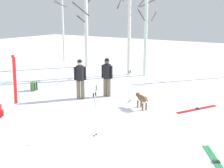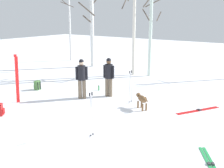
# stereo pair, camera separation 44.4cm
# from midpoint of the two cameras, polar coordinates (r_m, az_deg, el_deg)

# --- Properties ---
(ground_plane) EXTENTS (60.00, 60.00, 0.00)m
(ground_plane) POSITION_cam_midpoint_polar(r_m,az_deg,el_deg) (8.91, -8.96, -9.63)
(ground_plane) COLOR white
(person_0) EXTENTS (0.43, 0.36, 1.72)m
(person_0) POSITION_cam_midpoint_polar(r_m,az_deg,el_deg) (11.92, -7.58, 1.52)
(person_0) COLOR #72604C
(person_0) RESTS_ON ground_plane
(person_1) EXTENTS (0.51, 0.34, 1.72)m
(person_1) POSITION_cam_midpoint_polar(r_m,az_deg,el_deg) (12.18, -2.07, 1.91)
(person_1) COLOR #72604C
(person_1) RESTS_ON ground_plane
(dog) EXTENTS (0.77, 0.54, 0.57)m
(dog) POSITION_cam_midpoint_polar(r_m,az_deg,el_deg) (10.78, 4.86, -3.04)
(dog) COLOR brown
(dog) RESTS_ON ground_plane
(ski_pair_planted_0) EXTENTS (0.08, 0.19, 2.00)m
(ski_pair_planted_0) POSITION_cam_midpoint_polar(r_m,az_deg,el_deg) (11.91, -20.21, 0.80)
(ski_pair_planted_0) COLOR red
(ski_pair_planted_0) RESTS_ON ground_plane
(ski_pair_lying_0) EXTENTS (1.12, 1.77, 0.05)m
(ski_pair_lying_0) POSITION_cam_midpoint_polar(r_m,az_deg,el_deg) (11.17, 15.88, -4.96)
(ski_pair_lying_0) COLOR red
(ski_pair_lying_0) RESTS_ON ground_plane
(ski_pair_lying_1) EXTENTS (1.03, 1.52, 0.05)m
(ski_pair_lying_1) POSITION_cam_midpoint_polar(r_m,az_deg,el_deg) (7.58, 18.78, -14.68)
(ski_pair_lying_1) COLOR green
(ski_pair_lying_1) RESTS_ON ground_plane
(ski_poles_0) EXTENTS (0.07, 0.20, 1.38)m
(ski_poles_0) POSITION_cam_midpoint_polar(r_m,az_deg,el_deg) (8.21, -5.07, -6.09)
(ski_poles_0) COLOR #B2B2BC
(ski_poles_0) RESTS_ON ground_plane
(ski_poles_1) EXTENTS (0.07, 0.23, 1.36)m
(ski_poles_1) POSITION_cam_midpoint_polar(r_m,az_deg,el_deg) (11.32, 2.48, -0.37)
(ski_poles_1) COLOR #B2B2BC
(ski_poles_1) RESTS_ON ground_plane
(backpack_0) EXTENTS (0.30, 0.28, 0.44)m
(backpack_0) POSITION_cam_midpoint_polar(r_m,az_deg,el_deg) (13.84, -16.51, -0.44)
(backpack_0) COLOR #4C7F3F
(backpack_0) RESTS_ON ground_plane
(water_bottle_0) EXTENTS (0.07, 0.07, 0.25)m
(water_bottle_0) POSITION_cam_midpoint_polar(r_m,az_deg,el_deg) (13.34, -4.18, -0.85)
(water_bottle_0) COLOR green
(water_bottle_0) RESTS_ON ground_plane
(birch_tree_0) EXTENTS (1.69, 1.70, 6.87)m
(birch_tree_0) POSITION_cam_midpoint_polar(r_m,az_deg,el_deg) (21.86, -10.67, 14.10)
(birch_tree_0) COLOR silver
(birch_tree_0) RESTS_ON ground_plane
(birch_tree_1) EXTENTS (1.56, 1.41, 5.35)m
(birch_tree_1) POSITION_cam_midpoint_polar(r_m,az_deg,el_deg) (19.10, -6.06, 11.81)
(birch_tree_1) COLOR silver
(birch_tree_1) RESTS_ON ground_plane
(birch_tree_2) EXTENTS (1.22, 1.16, 5.56)m
(birch_tree_2) POSITION_cam_midpoint_polar(r_m,az_deg,el_deg) (16.45, 2.67, 12.09)
(birch_tree_2) COLOR silver
(birch_tree_2) RESTS_ON ground_plane
(birch_tree_3) EXTENTS (1.23, 1.16, 5.59)m
(birch_tree_3) POSITION_cam_midpoint_polar(r_m,az_deg,el_deg) (16.30, 6.13, 11.67)
(birch_tree_3) COLOR silver
(birch_tree_3) RESTS_ON ground_plane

